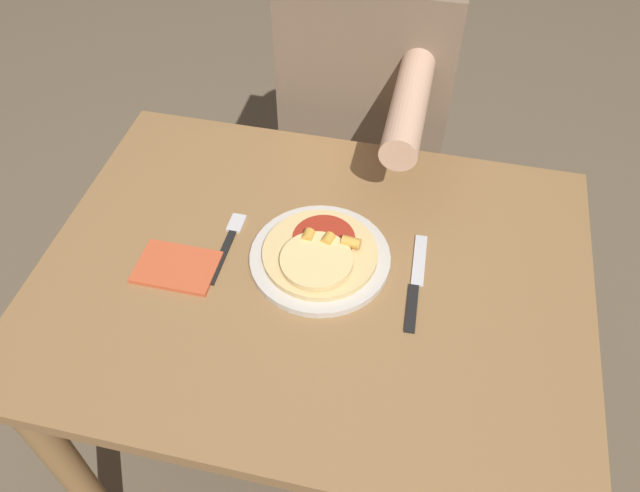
% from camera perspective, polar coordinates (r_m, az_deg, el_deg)
% --- Properties ---
extents(ground_plane, '(8.00, 8.00, 0.00)m').
position_cam_1_polar(ground_plane, '(1.74, -0.44, -17.37)').
color(ground_plane, brown).
extents(dining_table, '(0.99, 0.75, 0.72)m').
position_cam_1_polar(dining_table, '(1.22, -0.60, -6.05)').
color(dining_table, olive).
rests_on(dining_table, ground_plane).
extents(plate, '(0.26, 0.26, 0.01)m').
position_cam_1_polar(plate, '(1.13, -0.00, -1.10)').
color(plate, beige).
rests_on(plate, dining_table).
extents(pizza, '(0.21, 0.21, 0.04)m').
position_cam_1_polar(pizza, '(1.12, -0.02, -0.72)').
color(pizza, '#DBBC7A').
rests_on(pizza, plate).
extents(fork, '(0.03, 0.18, 0.00)m').
position_cam_1_polar(fork, '(1.18, -8.41, 0.31)').
color(fork, black).
rests_on(fork, dining_table).
extents(knife, '(0.03, 0.22, 0.00)m').
position_cam_1_polar(knife, '(1.12, 8.74, -3.37)').
color(knife, black).
rests_on(knife, dining_table).
extents(napkin, '(0.14, 0.10, 0.01)m').
position_cam_1_polar(napkin, '(1.15, -12.96, -1.89)').
color(napkin, '#C6512D').
rests_on(napkin, dining_table).
extents(person_diner, '(0.39, 0.52, 1.19)m').
position_cam_1_polar(person_diner, '(1.55, 4.36, 13.31)').
color(person_diner, '#2D2D38').
rests_on(person_diner, ground_plane).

